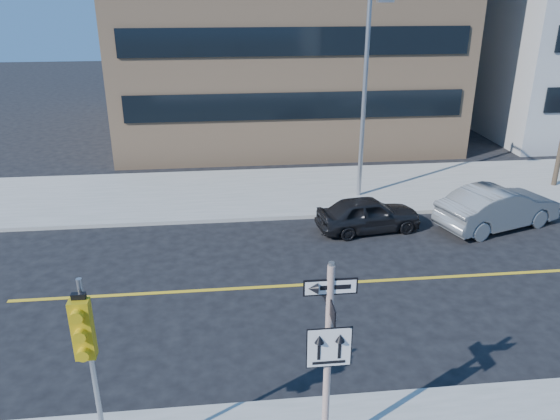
{
  "coord_description": "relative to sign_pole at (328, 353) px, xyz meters",
  "views": [
    {
      "loc": [
        -1.69,
        -10.24,
        8.36
      ],
      "look_at": [
        -0.13,
        4.0,
        2.49
      ],
      "focal_mm": 35.0,
      "sensor_mm": 36.0,
      "label": 1
    }
  ],
  "objects": [
    {
      "name": "parked_car_b",
      "position": [
        8.39,
        10.02,
        -1.65
      ],
      "size": [
        3.08,
        5.05,
        1.57
      ],
      "primitive_type": "imported",
      "rotation": [
        0.0,
        0.0,
        1.89
      ],
      "color": "gray",
      "rests_on": "ground"
    },
    {
      "name": "sign_pole",
      "position": [
        0.0,
        0.0,
        0.0
      ],
      "size": [
        0.92,
        0.92,
        4.06
      ],
      "color": "silver",
      "rests_on": "near_sidewalk"
    },
    {
      "name": "streetlight_a",
      "position": [
        4.0,
        13.27,
        2.32
      ],
      "size": [
        0.55,
        2.25,
        8.0
      ],
      "color": "gray",
      "rests_on": "far_sidewalk"
    },
    {
      "name": "traffic_signal",
      "position": [
        -4.0,
        -0.15,
        0.59
      ],
      "size": [
        0.32,
        0.45,
        4.0
      ],
      "color": "gray",
      "rests_on": "near_sidewalk"
    },
    {
      "name": "ground",
      "position": [
        0.0,
        2.51,
        -2.44
      ],
      "size": [
        120.0,
        120.0,
        0.0
      ],
      "primitive_type": "plane",
      "color": "black",
      "rests_on": "ground"
    },
    {
      "name": "parked_car_a",
      "position": [
        3.53,
        10.23,
        -1.79
      ],
      "size": [
        2.03,
        3.98,
        1.3
      ],
      "primitive_type": "imported",
      "rotation": [
        0.0,
        0.0,
        1.71
      ],
      "color": "black",
      "rests_on": "ground"
    }
  ]
}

